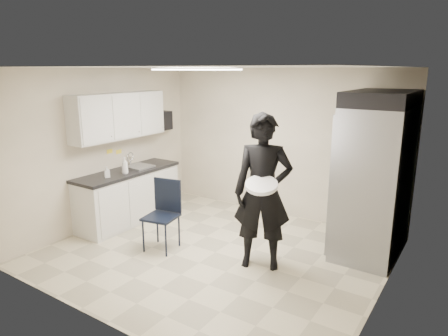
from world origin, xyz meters
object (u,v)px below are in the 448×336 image
Objects in this scene: commercial_fridge at (374,182)px; folding_chair at (161,217)px; man_tuxedo at (263,192)px; lower_counter at (129,197)px.

commercial_fridge is 2.11× the size of folding_chair.
commercial_fridge is 1.02× the size of man_tuxedo.
commercial_fridge reaches higher than man_tuxedo.
lower_counter is 1.91× the size of folding_chair.
man_tuxedo reaches higher than folding_chair.
man_tuxedo is at bearing 4.04° from folding_chair.
commercial_fridge is (3.78, 1.07, 0.62)m from lower_counter.
lower_counter is 0.92× the size of man_tuxedo.
folding_chair is at bearing 170.91° from man_tuxedo.
folding_chair is at bearing -147.66° from commercial_fridge.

